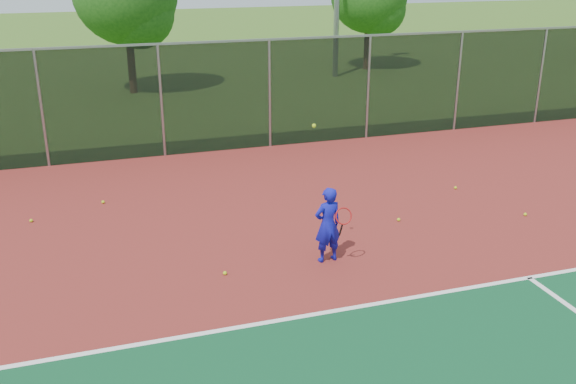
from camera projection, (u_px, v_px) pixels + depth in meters
name	position (u px, v px, depth m)	size (l,w,h in m)	color
court_apron	(458.00, 329.00, 9.50)	(30.00, 20.00, 0.02)	maroon
fence_back	(270.00, 93.00, 17.87)	(30.00, 0.06, 3.03)	black
tennis_player	(328.00, 225.00, 11.34)	(0.59, 0.61, 2.54)	#1113A8
practice_ball_0	(525.00, 214.00, 13.52)	(0.07, 0.07, 0.07)	#B1CC17
practice_ball_1	(399.00, 220.00, 13.26)	(0.07, 0.07, 0.07)	#B1CC17
practice_ball_2	(103.00, 202.00, 14.19)	(0.07, 0.07, 0.07)	#B1CC17
practice_ball_3	(31.00, 221.00, 13.21)	(0.07, 0.07, 0.07)	#B1CC17
practice_ball_4	(225.00, 273.00, 11.05)	(0.07, 0.07, 0.07)	#B1CC17
practice_ball_5	(455.00, 188.00, 15.05)	(0.07, 0.07, 0.07)	#B1CC17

